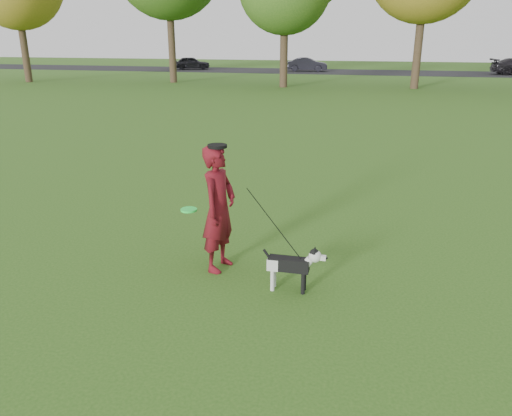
% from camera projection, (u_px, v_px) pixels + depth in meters
% --- Properties ---
extents(ground, '(120.00, 120.00, 0.00)m').
position_uv_depth(ground, '(241.00, 265.00, 7.23)').
color(ground, '#285116').
rests_on(ground, ground).
extents(road, '(120.00, 7.00, 0.02)m').
position_uv_depth(road, '(357.00, 72.00, 43.99)').
color(road, black).
rests_on(road, ground).
extents(man, '(0.54, 0.72, 1.78)m').
position_uv_depth(man, '(219.00, 209.00, 6.85)').
color(man, '#570C19').
rests_on(man, ground).
extents(dog, '(0.84, 0.17, 0.64)m').
position_uv_depth(dog, '(294.00, 264.00, 6.37)').
color(dog, black).
rests_on(dog, ground).
extents(car_left, '(3.66, 2.37, 1.16)m').
position_uv_depth(car_left, '(192.00, 63.00, 47.13)').
color(car_left, black).
rests_on(car_left, road).
extents(car_mid, '(3.67, 1.55, 1.18)m').
position_uv_depth(car_mid, '(307.00, 64.00, 44.75)').
color(car_mid, black).
rests_on(car_mid, road).
extents(man_held_items, '(1.77, 0.57, 1.36)m').
position_uv_depth(man_held_items, '(273.00, 223.00, 6.47)').
color(man_held_items, '#20FF47').
rests_on(man_held_items, ground).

